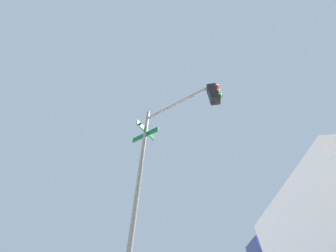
{
  "coord_description": "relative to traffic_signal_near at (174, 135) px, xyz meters",
  "views": [
    {
      "loc": [
        -2.48,
        -6.06,
        0.98
      ],
      "look_at": [
        -5.81,
        -6.57,
        4.63
      ],
      "focal_mm": 18.21,
      "sensor_mm": 36.0,
      "label": 1
    }
  ],
  "objects": [
    {
      "name": "traffic_signal_near",
      "position": [
        0.0,
        0.0,
        0.0
      ],
      "size": [
        1.65,
        3.13,
        6.42
      ],
      "color": "slate",
      "rests_on": "ground_plane"
    }
  ]
}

